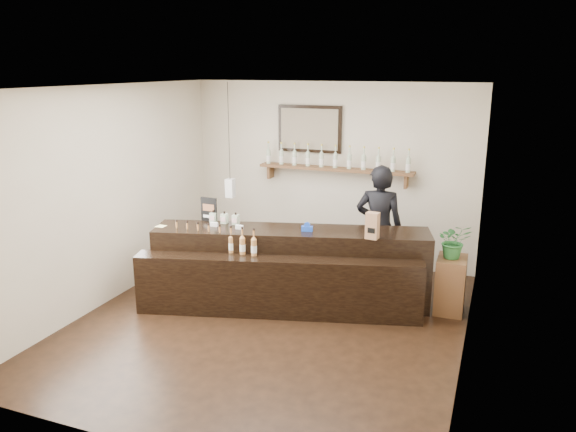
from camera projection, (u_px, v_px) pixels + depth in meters
The scene contains 10 objects.
ground at pixel (270, 322), 6.83m from camera, with size 5.00×5.00×0.00m, color black.
room_shell at pixel (268, 185), 6.39m from camera, with size 5.00×5.00×5.00m.
back_wall_decor at pixel (320, 151), 8.57m from camera, with size 2.66×0.96×1.69m.
counter at pixel (287, 271), 7.22m from camera, with size 3.58×1.84×1.15m.
promo_sign at pixel (209, 210), 7.53m from camera, with size 0.24×0.03×0.33m.
paper_bag at pixel (372, 226), 6.77m from camera, with size 0.16×0.13×0.33m.
tape_dispenser at pixel (307, 228), 7.11m from camera, with size 0.15×0.08×0.12m.
side_cabinet at pixel (450, 285), 7.06m from camera, with size 0.36×0.49×0.71m.
potted_plant at pixel (454, 241), 6.91m from camera, with size 0.40×0.35×0.44m, color #2C7032.
shopkeeper at pixel (379, 220), 7.63m from camera, with size 0.72×0.47×1.98m, color black.
Camera 1 is at (2.45, -5.76, 3.02)m, focal length 35.00 mm.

